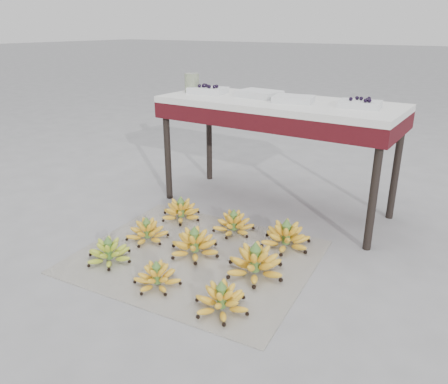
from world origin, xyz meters
The scene contains 17 objects.
ground centered at (0.00, 0.00, 0.00)m, with size 60.00×60.00×0.00m, color gray.
newspaper_mat centered at (-0.03, 0.06, 0.00)m, with size 1.25×1.05×0.01m, color silver.
bunch_front_left centered at (-0.40, -0.24, 0.06)m, with size 0.29×0.29×0.15m.
bunch_front_center centered at (-0.02, -0.28, 0.05)m, with size 0.29×0.29×0.14m.
bunch_front_right centered at (0.36, -0.27, 0.06)m, with size 0.31×0.31×0.16m.
bunch_mid_left centered at (-0.39, 0.06, 0.06)m, with size 0.32×0.32×0.15m.
bunch_mid_center centered at (-0.05, 0.08, 0.07)m, with size 0.33×0.33×0.17m.
bunch_mid_right centered at (0.33, 0.07, 0.07)m, with size 0.39×0.39×0.19m.
bunch_back_left centered at (-0.41, 0.41, 0.06)m, with size 0.34×0.34×0.16m.
bunch_back_center centered at (-0.02, 0.43, 0.06)m, with size 0.30×0.30×0.16m.
bunch_back_right centered at (0.33, 0.44, 0.07)m, with size 0.39×0.39×0.18m.
vendor_table centered at (0.00, 0.94, 0.67)m, with size 1.57×0.63×0.75m.
tray_far_left centered at (-0.55, 0.94, 0.78)m, with size 0.28×0.23×0.07m.
tray_left centered at (-0.16, 0.98, 0.78)m, with size 0.30×0.23×0.04m.
tray_right centered at (0.12, 0.91, 0.77)m, with size 0.27×0.22×0.04m.
tray_far_right centered at (0.53, 0.95, 0.77)m, with size 0.26×0.20×0.06m.
glass_jar centered at (-0.68, 0.92, 0.82)m, with size 0.11×0.11×0.13m, color beige.
Camera 1 is at (1.26, -1.65, 1.20)m, focal length 35.00 mm.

